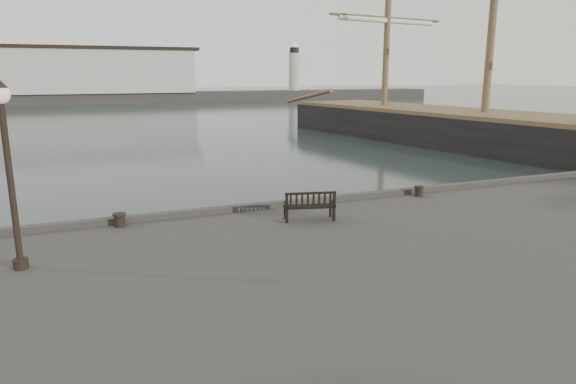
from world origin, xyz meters
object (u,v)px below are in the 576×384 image
bench (309,211)px  bollard_right (419,191)px  tall_ship_main (482,138)px  bollard_left (120,220)px  lamp_post (7,150)px

bench → bollard_right: bearing=28.8°
bollard_right → tall_ship_main: 25.15m
bench → bollard_left: bench is taller
tall_ship_main → bench: bearing=-150.8°
bench → bollard_right: size_ratio=4.31×
bollard_left → bollard_right: bearing=-0.8°
bench → bollard_left: 5.28m
bench → tall_ship_main: (23.21, 18.28, -1.05)m
bench → tall_ship_main: tall_ship_main is taller
bollard_right → tall_ship_main: size_ratio=0.01×
bollard_right → bench: bearing=-165.0°
lamp_post → tall_ship_main: (30.54, 19.33, -3.38)m
tall_ship_main → bollard_left: bearing=-158.2°
lamp_post → tall_ship_main: size_ratio=0.10×
bollard_left → lamp_post: bearing=-132.4°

